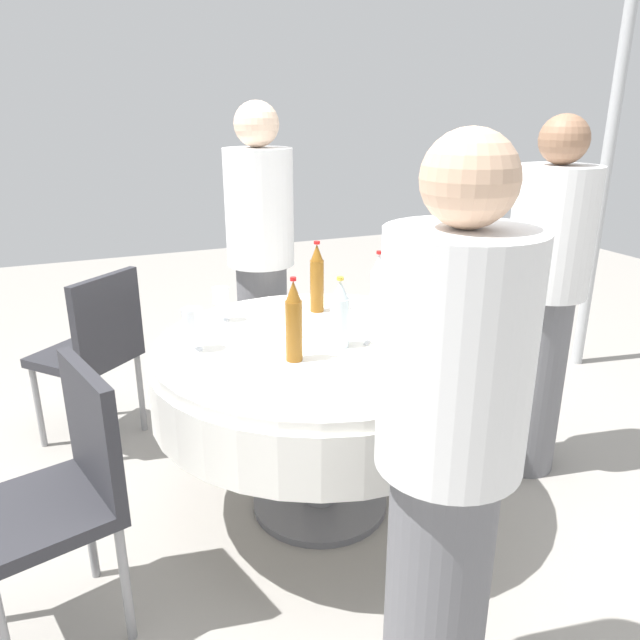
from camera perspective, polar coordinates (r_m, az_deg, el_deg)
name	(u,v)px	position (r m, az deg, el deg)	size (l,w,h in m)	color
ground_plane	(320,504)	(2.67, 0.00, -17.00)	(10.00, 10.00, 0.00)	gray
dining_table	(320,377)	(2.37, 0.00, -5.45)	(1.30, 1.30, 0.74)	white
bottle_amber_outer	(432,295)	(2.49, 10.59, 2.32)	(0.07, 0.07, 0.27)	#8C5619
bottle_amber_mid	(294,322)	(2.09, -2.49, -0.23)	(0.06, 0.06, 0.30)	#8C5619
bottle_clear_far	(340,315)	(2.22, 1.89, 0.50)	(0.07, 0.07, 0.27)	silver
bottle_clear_west	(378,284)	(2.62, 5.55, 3.39)	(0.07, 0.07, 0.27)	silver
bottle_amber_near	(317,279)	(2.61, -0.29, 3.89)	(0.06, 0.06, 0.31)	#8C5619
wine_glass_west	(400,320)	(2.22, 7.58, 0.01)	(0.06, 0.06, 0.16)	white
wine_glass_near	(192,321)	(2.24, -11.97, -0.10)	(0.08, 0.08, 0.16)	white
wine_glass_right	(221,297)	(2.53, -9.36, 2.13)	(0.07, 0.07, 0.15)	white
plate_inner	(307,327)	(2.44, -1.24, -0.68)	(0.24, 0.24, 0.02)	white
plate_south	(404,373)	(2.03, 7.90, -4.96)	(0.22, 0.22, 0.04)	white
knife_mid	(257,308)	(2.70, -5.99, 1.10)	(0.18, 0.02, 0.01)	silver
spoon_far	(371,337)	(2.36, 4.87, -1.59)	(0.18, 0.02, 0.01)	silver
spoon_west	(314,379)	(1.99, -0.54, -5.61)	(0.18, 0.02, 0.01)	silver
person_outer	(261,260)	(3.11, -5.60, 5.65)	(0.34, 0.34, 1.62)	slate
person_mid	(447,460)	(1.47, 11.92, -12.79)	(0.34, 0.34, 1.55)	slate
person_far	(544,298)	(2.75, 20.39, 1.96)	(0.34, 0.34, 1.57)	slate
chair_right	(64,483)	(2.03, -23.03, -14.01)	(0.49, 0.49, 0.87)	#2D2D33
chair_rear	(95,345)	(3.06, -20.49, -2.26)	(0.56, 0.56, 0.87)	#2D2D33
tent_pole_main	(603,184)	(4.05, 25.22, 11.56)	(0.07, 0.07, 2.31)	#B2B5B7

